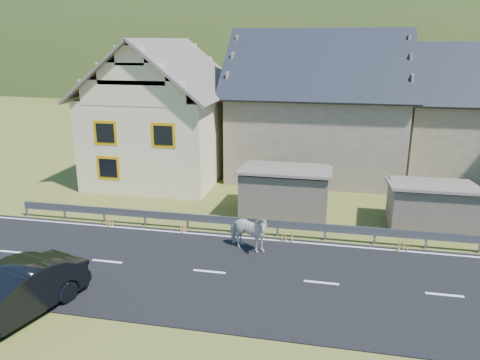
# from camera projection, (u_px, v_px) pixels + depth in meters

# --- Properties ---
(ground) EXTENTS (160.00, 160.00, 0.00)m
(ground) POSITION_uv_depth(u_px,v_px,m) (321.00, 284.00, 16.13)
(ground) COLOR #464E1D
(ground) RESTS_ON ground
(road) EXTENTS (60.00, 7.00, 0.04)m
(road) POSITION_uv_depth(u_px,v_px,m) (321.00, 283.00, 16.13)
(road) COLOR black
(road) RESTS_ON ground
(lane_markings) EXTENTS (60.00, 6.60, 0.01)m
(lane_markings) POSITION_uv_depth(u_px,v_px,m) (321.00, 283.00, 16.12)
(lane_markings) COLOR silver
(lane_markings) RESTS_ON road
(guardrail) EXTENTS (28.10, 0.09, 0.75)m
(guardrail) POSITION_uv_depth(u_px,v_px,m) (325.00, 228.00, 19.42)
(guardrail) COLOR #93969B
(guardrail) RESTS_ON ground
(shed_left) EXTENTS (4.30, 3.30, 2.40)m
(shed_left) POSITION_uv_depth(u_px,v_px,m) (285.00, 192.00, 22.29)
(shed_left) COLOR #716556
(shed_left) RESTS_ON ground
(shed_right) EXTENTS (3.80, 2.90, 2.20)m
(shed_right) POSITION_uv_depth(u_px,v_px,m) (431.00, 207.00, 20.60)
(shed_right) COLOR #716556
(shed_right) RESTS_ON ground
(house_cream) EXTENTS (7.80, 9.80, 8.30)m
(house_cream) POSITION_uv_depth(u_px,v_px,m) (164.00, 104.00, 28.05)
(house_cream) COLOR #F8E4B4
(house_cream) RESTS_ON ground
(house_stone_a) EXTENTS (10.80, 9.80, 8.90)m
(house_stone_a) POSITION_uv_depth(u_px,v_px,m) (318.00, 97.00, 29.05)
(house_stone_a) COLOR gray
(house_stone_a) RESTS_ON ground
(mountain) EXTENTS (440.00, 280.00, 260.00)m
(mountain) POSITION_uv_depth(u_px,v_px,m) (348.00, 111.00, 189.74)
(mountain) COLOR #213C15
(mountain) RESTS_ON ground
(conifer_patch) EXTENTS (76.00, 50.00, 28.00)m
(conifer_patch) POSITION_uv_depth(u_px,v_px,m) (135.00, 47.00, 128.16)
(conifer_patch) COLOR black
(conifer_patch) RESTS_ON ground
(horse) EXTENTS (1.42, 2.02, 1.56)m
(horse) POSITION_uv_depth(u_px,v_px,m) (248.00, 232.00, 18.38)
(horse) COLOR beige
(horse) RESTS_ON road
(car) EXTENTS (2.98, 5.15, 1.61)m
(car) POSITION_uv_depth(u_px,v_px,m) (9.00, 296.00, 13.85)
(car) COLOR black
(car) RESTS_ON ground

